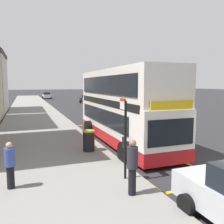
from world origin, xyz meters
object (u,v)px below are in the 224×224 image
at_px(bus_stop_sign, 125,133).
at_px(pedestrian_waiting_near_sign, 132,165).
at_px(parked_car_black_far, 87,99).
at_px(litter_bin, 89,141).
at_px(parked_car_white_kerbside, 47,95).
at_px(pedestrian_further_back, 10,164).
at_px(double_decker_bus, 122,109).

height_order(bus_stop_sign, pedestrian_waiting_near_sign, bus_stop_sign).
xyz_separation_m(parked_car_black_far, litter_bin, (-7.83, -31.15, -0.12)).
xyz_separation_m(parked_car_white_kerbside, pedestrian_further_back, (-5.68, -52.48, 0.18)).
bearing_deg(double_decker_bus, litter_bin, -148.13).
bearing_deg(parked_car_white_kerbside, parked_car_black_far, 108.23).
bearing_deg(double_decker_bus, parked_car_black_far, 79.83).
xyz_separation_m(double_decker_bus, parked_car_white_kerbside, (-0.37, 47.53, -1.26)).
bearing_deg(pedestrian_further_back, litter_bin, 43.78).
bearing_deg(double_decker_bus, pedestrian_waiting_near_sign, -110.41).
height_order(double_decker_bus, parked_car_black_far, double_decker_bus).
bearing_deg(litter_bin, pedestrian_waiting_near_sign, -89.85).
bearing_deg(double_decker_bus, bus_stop_sign, -112.07).
distance_m(double_decker_bus, litter_bin, 3.27).
xyz_separation_m(double_decker_bus, pedestrian_further_back, (-6.05, -4.95, -1.09)).
distance_m(double_decker_bus, pedestrian_waiting_near_sign, 7.25).
bearing_deg(litter_bin, bus_stop_sign, -85.33).
relative_size(bus_stop_sign, pedestrian_waiting_near_sign, 1.66).
bearing_deg(litter_bin, pedestrian_further_back, -136.22).
relative_size(parked_car_black_far, pedestrian_waiting_near_sign, 2.41).
height_order(double_decker_bus, parked_car_white_kerbside, double_decker_bus).
xyz_separation_m(double_decker_bus, litter_bin, (-2.52, -1.57, -1.38)).
bearing_deg(parked_car_black_far, pedestrian_waiting_near_sign, 79.81).
distance_m(double_decker_bus, parked_car_white_kerbside, 47.55).
xyz_separation_m(pedestrian_further_back, litter_bin, (3.53, 3.38, -0.30)).
height_order(parked_car_white_kerbside, pedestrian_waiting_near_sign, pedestrian_waiting_near_sign).
distance_m(pedestrian_further_back, litter_bin, 4.89).
distance_m(parked_car_white_kerbside, litter_bin, 49.15).
height_order(bus_stop_sign, pedestrian_further_back, bus_stop_sign).
bearing_deg(pedestrian_further_back, parked_car_black_far, 71.80).
distance_m(parked_car_white_kerbside, pedestrian_further_back, 52.79).
bearing_deg(pedestrian_waiting_near_sign, pedestrian_further_back, 153.22).
relative_size(bus_stop_sign, parked_car_white_kerbside, 0.69).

